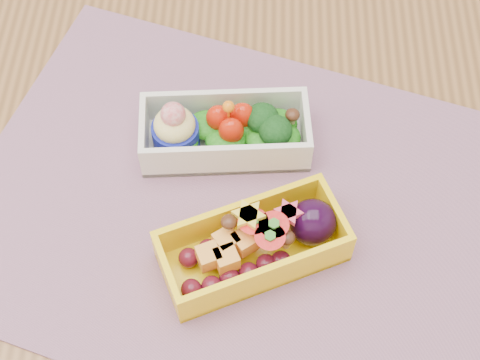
{
  "coord_description": "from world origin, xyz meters",
  "views": [
    {
      "loc": [
        0.06,
        -0.37,
        1.35
      ],
      "look_at": [
        0.04,
        -0.03,
        0.79
      ],
      "focal_mm": 53.8,
      "sensor_mm": 36.0,
      "label": 1
    }
  ],
  "objects_px": {
    "table": "(201,224)",
    "bento_yellow": "(257,244)",
    "bento_white": "(224,132)",
    "placemat": "(232,206)"
  },
  "relations": [
    {
      "from": "bento_white",
      "to": "table",
      "type": "bearing_deg",
      "value": -129.77
    },
    {
      "from": "placemat",
      "to": "bento_white",
      "type": "bearing_deg",
      "value": 98.32
    },
    {
      "from": "table",
      "to": "bento_white",
      "type": "xyz_separation_m",
      "value": [
        0.03,
        0.04,
        0.12
      ]
    },
    {
      "from": "table",
      "to": "bento_white",
      "type": "distance_m",
      "value": 0.13
    },
    {
      "from": "placemat",
      "to": "bento_white",
      "type": "xyz_separation_m",
      "value": [
        -0.01,
        0.07,
        0.02
      ]
    },
    {
      "from": "table",
      "to": "bento_yellow",
      "type": "xyz_separation_m",
      "value": [
        0.06,
        -0.09,
        0.13
      ]
    },
    {
      "from": "table",
      "to": "bento_yellow",
      "type": "height_order",
      "value": "bento_yellow"
    },
    {
      "from": "placemat",
      "to": "bento_yellow",
      "type": "xyz_separation_m",
      "value": [
        0.02,
        -0.05,
        0.02
      ]
    },
    {
      "from": "bento_white",
      "to": "bento_yellow",
      "type": "relative_size",
      "value": 0.94
    },
    {
      "from": "table",
      "to": "placemat",
      "type": "distance_m",
      "value": 0.11
    }
  ]
}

